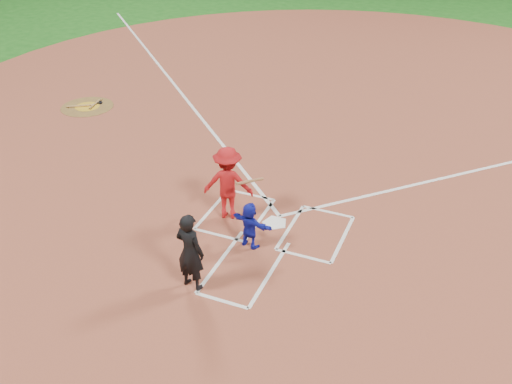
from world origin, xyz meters
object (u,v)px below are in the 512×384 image
at_px(home_plate, 275,223).
at_px(umpire, 190,252).
at_px(batter_at_plate, 228,183).
at_px(catcher, 250,225).
at_px(on_deck_circle, 87,107).

bearing_deg(home_plate, umpire, 74.78).
xyz_separation_m(home_plate, batter_at_plate, (-1.10, -0.12, 0.87)).
distance_m(home_plate, umpire, 2.85).
bearing_deg(home_plate, catcher, 79.03).
bearing_deg(batter_at_plate, home_plate, 6.11).
bearing_deg(catcher, on_deck_circle, -18.26).
height_order(on_deck_circle, catcher, catcher).
bearing_deg(batter_at_plate, umpire, -81.27).
xyz_separation_m(home_plate, catcher, (-0.19, -1.00, 0.52)).
height_order(home_plate, catcher, catcher).
bearing_deg(on_deck_circle, umpire, -41.43).
height_order(on_deck_circle, batter_at_plate, batter_at_plate).
xyz_separation_m(catcher, batter_at_plate, (-0.91, 0.88, 0.34)).
relative_size(catcher, batter_at_plate, 0.61).
bearing_deg(home_plate, batter_at_plate, 6.11).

